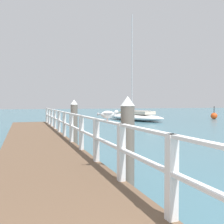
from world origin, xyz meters
name	(u,v)px	position (x,y,z in m)	size (l,w,h in m)	color
pier_deck	(38,145)	(0.00, 9.84, 0.20)	(2.33, 19.68, 0.40)	brown
pier_railing	(68,122)	(1.08, 9.84, 1.02)	(0.12, 18.20, 1.00)	white
dock_piling_near	(128,143)	(1.46, 4.73, 0.96)	(0.29, 0.29, 1.90)	#6B6056
dock_piling_far	(74,123)	(1.46, 10.52, 0.96)	(0.29, 0.29, 1.90)	#6B6056
seagull_foreground	(108,114)	(1.09, 4.85, 1.53)	(0.48, 0.21, 0.21)	white
boat_3	(135,116)	(10.24, 24.35, 0.41)	(4.61, 8.21, 10.75)	white
channel_buoy	(214,116)	(19.28, 23.56, 0.36)	(0.70, 0.70, 1.40)	#E54C19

